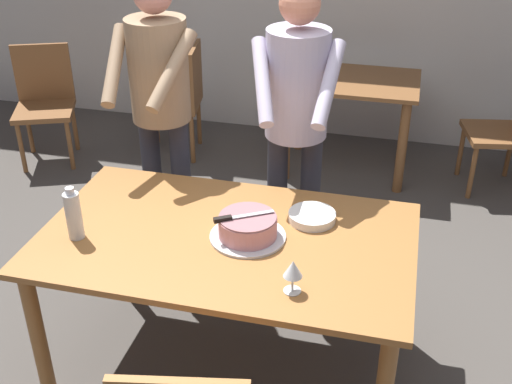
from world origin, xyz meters
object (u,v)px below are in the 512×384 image
(person_standing_beside, at_px, (160,98))
(background_chair_0, at_px, (45,100))
(cake_knife, at_px, (232,218))
(background_chair_3, at_px, (510,126))
(background_table, at_px, (349,99))
(cake_on_platter, at_px, (248,228))
(water_bottle, at_px, (74,215))
(person_cutting_cake, at_px, (296,113))
(background_chair_1, at_px, (181,96))
(wine_glass_near, at_px, (293,270))
(main_dining_table, at_px, (227,254))
(plate_stack, at_px, (312,216))

(person_standing_beside, xyz_separation_m, background_chair_0, (-1.47, 1.15, -0.58))
(background_chair_0, bearing_deg, cake_knife, -42.55)
(background_chair_0, height_order, background_chair_3, same)
(background_table, height_order, background_chair_3, background_chair_3)
(background_chair_3, bearing_deg, cake_on_platter, -121.24)
(water_bottle, bearing_deg, background_chair_0, 124.44)
(cake_on_platter, bearing_deg, background_table, 85.03)
(cake_knife, xyz_separation_m, person_cutting_cake, (0.13, 0.73, 0.21))
(cake_on_platter, xyz_separation_m, background_chair_1, (-1.14, 2.21, -0.31))
(cake_knife, height_order, wine_glass_near, wine_glass_near)
(cake_knife, distance_m, wine_glass_near, 0.44)
(cake_knife, bearing_deg, background_chair_3, 58.06)
(person_cutting_cake, bearing_deg, main_dining_table, -103.41)
(plate_stack, height_order, background_chair_0, background_chair_0)
(plate_stack, xyz_separation_m, water_bottle, (-0.99, -0.39, 0.09))
(person_standing_beside, xyz_separation_m, background_chair_3, (2.03, 1.50, -0.58))
(cake_on_platter, bearing_deg, cake_knife, -148.52)
(wine_glass_near, xyz_separation_m, person_cutting_cake, (-0.19, 1.02, 0.22))
(background_chair_1, bearing_deg, plate_stack, -55.25)
(cake_on_platter, bearing_deg, background_chair_1, 117.17)
(person_cutting_cake, height_order, background_chair_0, person_cutting_cake)
(main_dining_table, relative_size, person_cutting_cake, 0.97)
(wine_glass_near, height_order, background_chair_1, background_chair_1)
(cake_knife, bearing_deg, wine_glass_near, -41.40)
(cake_on_platter, xyz_separation_m, person_standing_beside, (-0.68, 0.73, 0.27))
(water_bottle, xyz_separation_m, background_chair_3, (2.09, 2.41, -0.37))
(water_bottle, xyz_separation_m, background_chair_1, (-0.40, 2.39, -0.37))
(cake_on_platter, height_order, cake_knife, cake_knife)
(background_chair_0, bearing_deg, main_dining_table, -42.65)
(background_chair_1, bearing_deg, person_cutting_cake, -51.42)
(person_standing_beside, distance_m, background_chair_0, 1.96)
(main_dining_table, xyz_separation_m, plate_stack, (0.35, 0.23, 0.12))
(main_dining_table, distance_m, cake_knife, 0.22)
(person_cutting_cake, relative_size, background_chair_0, 1.91)
(person_cutting_cake, bearing_deg, background_table, 85.50)
(wine_glass_near, height_order, person_cutting_cake, person_cutting_cake)
(background_chair_1, bearing_deg, wine_glass_near, -61.10)
(water_bottle, distance_m, background_chair_3, 3.21)
(wine_glass_near, distance_m, background_table, 2.59)
(cake_knife, bearing_deg, person_cutting_cake, 79.60)
(person_standing_beside, bearing_deg, cake_on_platter, -46.97)
(background_chair_3, bearing_deg, background_chair_1, -179.71)
(wine_glass_near, relative_size, water_bottle, 0.58)
(background_table, xyz_separation_m, background_chair_3, (1.15, -0.02, -0.09))
(wine_glass_near, relative_size, background_table, 0.14)
(cake_knife, xyz_separation_m, water_bottle, (-0.68, -0.14, -0.00))
(plate_stack, relative_size, background_chair_1, 0.24)
(main_dining_table, height_order, water_bottle, water_bottle)
(water_bottle, bearing_deg, background_table, 68.99)
(water_bottle, bearing_deg, plate_stack, 21.70)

